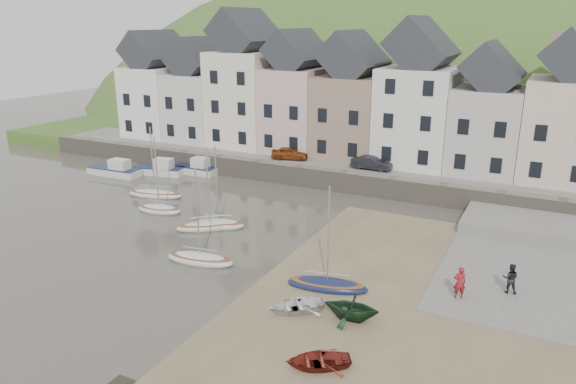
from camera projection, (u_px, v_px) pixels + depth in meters
The scene contains 24 objects.
ground at pixel (245, 263), 33.59m from camera, with size 160.00×160.00×0.00m, color #464137.
quay_land at pixel (391, 149), 60.60m from camera, with size 90.00×30.00×1.50m, color #3F6026.
quay_street at pixel (357, 165), 50.57m from camera, with size 70.00×7.00×0.10m, color slate.
seawall at pixel (344, 181), 47.79m from camera, with size 70.00×1.20×1.80m, color slate.
beach at pixel (420, 302), 28.86m from camera, with size 18.00×26.00×0.06m, color brown.
slipway at pixel (514, 260), 33.94m from camera, with size 8.00×18.00×0.12m, color slate.
hillside at pixel (403, 220), 92.24m from camera, with size 134.40×84.00×84.00m.
townhouse_terrace at pixel (390, 100), 51.05m from camera, with size 61.05×8.00×13.93m.
sailboat_0 at pixel (155, 194), 46.36m from camera, with size 5.14×2.61×6.32m.
sailboat_1 at pixel (159, 209), 42.57m from camera, with size 3.85×2.05×6.32m.
sailboat_2 at pixel (210, 225), 39.14m from camera, with size 4.65×4.28×6.32m.
sailboat_3 at pixel (218, 224), 39.45m from camera, with size 4.19×2.73×6.32m.
sailboat_4 at pixel (200, 259), 33.63m from camera, with size 4.65×2.19×6.32m.
sailboat_5 at pixel (327, 285), 30.30m from camera, with size 4.84×2.43×6.32m.
motorboat_0 at pixel (160, 169), 53.06m from camera, with size 5.33×2.67×1.70m.
motorboat_1 at pixel (115, 170), 52.71m from camera, with size 5.57×1.99×1.70m.
motorboat_2 at pixel (196, 168), 53.33m from camera, with size 4.61×1.85×1.70m.
rowboat_white at pixel (296, 306), 27.87m from camera, with size 2.09×2.93×0.61m, color silver.
rowboat_green at pixel (352, 307), 26.93m from camera, with size 2.39×2.77×1.46m, color #16321C.
rowboat_red at pixel (318, 360), 23.37m from camera, with size 2.03×2.85×0.59m, color maroon.
person_red at pixel (460, 283), 28.89m from camera, with size 0.67×0.44×1.82m, color maroon.
person_dark at pixel (510, 278), 29.48m from camera, with size 0.84×0.65×1.72m, color black.
car_left at pixel (290, 153), 52.35m from camera, with size 1.45×3.60×1.23m, color brown.
car_right at pixel (372, 163), 48.78m from camera, with size 1.30×3.72×1.23m, color black.
Camera 1 is at (16.22, -26.17, 14.41)m, focal length 33.49 mm.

